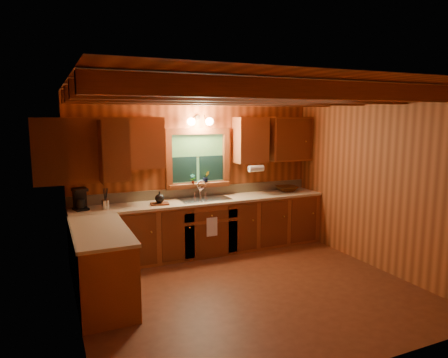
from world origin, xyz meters
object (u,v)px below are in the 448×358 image
cutting_board (160,204)px  wicker_basket (287,189)px  sink (204,202)px  coffee_maker (80,199)px

cutting_board → wicker_basket: size_ratio=0.72×
sink → wicker_basket: (1.63, 0.06, 0.09)m
coffee_maker → cutting_board: size_ratio=1.17×
sink → wicker_basket: sink is taller
wicker_basket → cutting_board: bearing=-176.4°
coffee_maker → cutting_board: bearing=-23.4°
sink → coffee_maker: bearing=178.6°
cutting_board → sink: bearing=14.7°
cutting_board → wicker_basket: 2.41m
wicker_basket → sink: bearing=-177.9°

